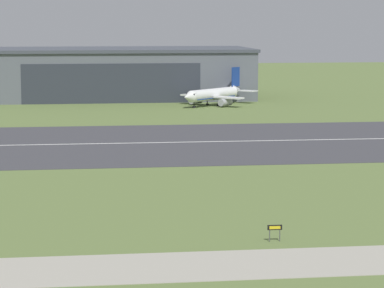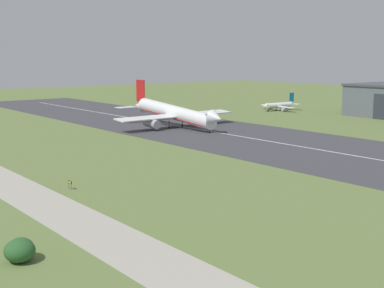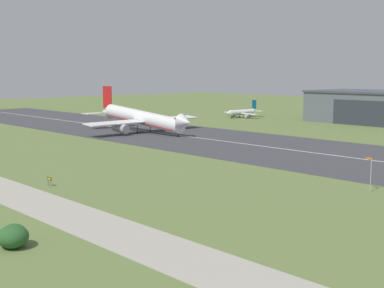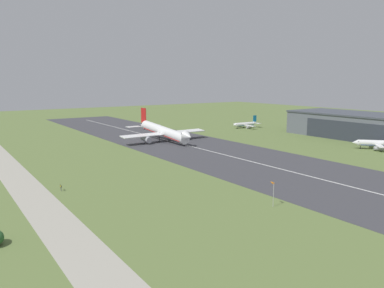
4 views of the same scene
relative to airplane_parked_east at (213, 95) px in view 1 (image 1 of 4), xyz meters
The scene contains 7 objects.
ground_plane 124.00m from the airplane_parked_east, 94.48° to the right, with size 699.22×699.22×0.00m, color olive.
runway_strip 71.11m from the airplane_parked_east, 97.83° to the right, with size 459.22×55.55×0.06m, color #3D3D42.
runway_centreline 71.11m from the airplane_parked_east, 97.83° to the right, with size 413.30×0.70×0.01m, color silver.
taxiway_road 155.13m from the airplane_parked_east, 93.58° to the right, with size 344.42×10.21×0.05m, color #A8A393.
hangar_building 37.63m from the airplane_parked_east, 134.60° to the left, with size 81.42×34.94×14.35m.
airplane_parked_east is the anchor object (origin of this frame).
runway_sign 147.45m from the airplane_parked_east, 96.37° to the right, with size 1.52×0.14×1.75m.
Camera 1 is at (-27.00, -59.04, 22.75)m, focal length 85.00 mm.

